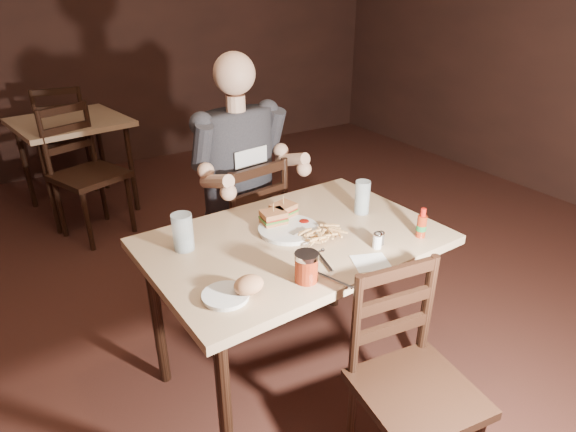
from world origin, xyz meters
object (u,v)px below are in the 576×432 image
diner (242,150)px  side_plate (226,297)px  bg_table (71,131)px  glass_left (183,232)px  dinner_plate (289,230)px  glass_right (362,197)px  chair_near (417,393)px  hot_sauce (422,223)px  syrup_dispenser (306,267)px  chair_far (241,232)px  main_table (294,253)px  bg_chair_far (64,138)px  bg_chair_near (90,175)px

diner → side_plate: bearing=-129.2°
bg_table → glass_left: size_ratio=5.96×
dinner_plate → bg_table: bearing=100.9°
glass_right → side_plate: bearing=-161.0°
bg_table → diner: 2.03m
chair_near → dinner_plate: chair_near is taller
hot_sauce → syrup_dispenser: (-0.60, -0.03, -0.01)m
glass_left → syrup_dispenser: (0.30, -0.45, -0.02)m
bg_table → chair_far: size_ratio=1.01×
diner → glass_left: bearing=-145.1°
hot_sauce → glass_right: bearing=101.3°
glass_left → glass_right: size_ratio=0.97×
diner → dinner_plate: size_ratio=3.79×
diner → glass_left: size_ratio=6.33×
main_table → glass_left: bearing=160.8°
glass_right → diner: bearing=116.5°
chair_far → bg_chair_far: 2.49m
bg_chair_far → chair_far: bearing=109.0°
diner → hot_sauce: size_ratio=7.41×
chair_near → glass_left: size_ratio=5.57×
main_table → chair_near: chair_near is taller
bg_chair_near → dinner_plate: 2.06m
diner → hot_sauce: (0.37, -0.93, -0.12)m
main_table → bg_table: 2.63m
bg_chair_far → diner: bearing=108.9°
main_table → hot_sauce: hot_sauce is taller
side_plate → diner: bearing=59.8°
diner → bg_chair_far: bearing=94.0°
chair_near → chair_far: bearing=97.4°
bg_table → main_table: bearing=-79.4°
glass_right → side_plate: size_ratio=0.99×
bg_table → bg_chair_far: size_ratio=0.96×
chair_far → diner: diner is taller
main_table → glass_right: (0.40, 0.04, 0.16)m
bg_chair_far → glass_right: bg_chair_far is taller
hot_sauce → bg_table: bearing=108.3°
bg_chair_far → main_table: bearing=104.6°
bg_table → diner: bearing=-73.4°
bg_chair_far → bg_chair_near: size_ratio=1.00×
diner → hot_sauce: diner is taller
dinner_plate → syrup_dispenser: size_ratio=2.28×
dinner_plate → chair_far: bearing=83.3°
bg_chair_near → hot_sauce: bg_chair_near is taller
main_table → bg_chair_near: size_ratio=1.32×
syrup_dispenser → side_plate: (-0.30, 0.05, -0.05)m
glass_right → chair_near: bearing=-113.1°
bg_chair_near → glass_right: 2.21m
chair_near → diner: (0.00, 1.34, 0.53)m
bg_table → hot_sauce: 3.02m
glass_left → main_table: bearing=-19.2°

